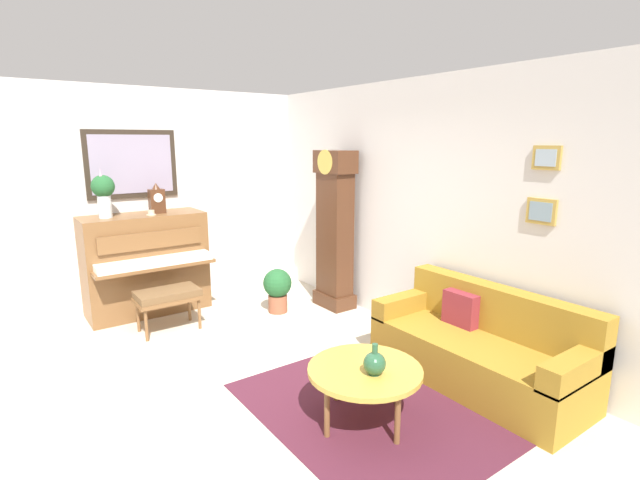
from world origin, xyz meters
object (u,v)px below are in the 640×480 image
at_px(flower_vase, 103,191).
at_px(piano, 146,263).
at_px(grandfather_clock, 335,234).
at_px(teacup, 151,213).
at_px(mantel_clock, 157,200).
at_px(couch, 480,348).
at_px(potted_plant, 277,287).
at_px(coffee_table, 365,372).
at_px(green_jug, 375,363).
at_px(piano_bench, 168,296).

bearing_deg(flower_vase, piano, 90.32).
height_order(grandfather_clock, teacup, grandfather_clock).
distance_m(flower_vase, teacup, 0.58).
relative_size(mantel_clock, flower_vase, 0.66).
bearing_deg(couch, flower_vase, -146.78).
height_order(couch, potted_plant, couch).
distance_m(coffee_table, green_jug, 0.16).
distance_m(piano, flower_vase, 1.02).
relative_size(grandfather_clock, coffee_table, 2.31).
distance_m(piano, grandfather_clock, 2.40).
height_order(couch, teacup, teacup).
bearing_deg(teacup, mantel_clock, 131.69).
bearing_deg(piano_bench, teacup, 173.68).
bearing_deg(teacup, piano_bench, -6.32).
height_order(piano, green_jug, piano).
xyz_separation_m(grandfather_clock, coffee_table, (2.21, -1.39, -0.55)).
bearing_deg(green_jug, potted_plant, 165.14).
xyz_separation_m(coffee_table, green_jug, (0.11, -0.01, 0.12)).
bearing_deg(piano_bench, coffee_table, 13.61).
xyz_separation_m(flower_vase, teacup, (0.10, 0.50, -0.29)).
bearing_deg(flower_vase, grandfather_clock, 63.91).
bearing_deg(piano_bench, flower_vase, -150.47).
relative_size(couch, flower_vase, 3.28).
xyz_separation_m(teacup, green_jug, (3.43, 0.56, -0.75)).
distance_m(flower_vase, potted_plant, 2.35).
bearing_deg(coffee_table, green_jug, -3.78).
bearing_deg(piano_bench, grandfather_clock, 77.43).
bearing_deg(green_jug, piano, -169.68).
bearing_deg(potted_plant, couch, 12.64).
relative_size(coffee_table, flower_vase, 1.52).
bearing_deg(flower_vase, couch, 33.22).
bearing_deg(grandfather_clock, piano_bench, -102.57).
bearing_deg(mantel_clock, coffee_table, 7.76).
bearing_deg(piano, mantel_clock, 89.12).
height_order(piano, flower_vase, flower_vase).
xyz_separation_m(grandfather_clock, couch, (2.34, -0.14, -0.65)).
bearing_deg(piano_bench, green_jug, 12.92).
xyz_separation_m(teacup, potted_plant, (0.87, 1.24, -0.95)).
distance_m(piano, piano_bench, 0.79).
distance_m(grandfather_clock, coffee_table, 2.67).
bearing_deg(green_jug, piano_bench, -167.08).
bearing_deg(flower_vase, coffee_table, 17.41).
bearing_deg(couch, green_jug, -90.75).
relative_size(piano_bench, couch, 0.37).
height_order(grandfather_clock, potted_plant, grandfather_clock).
bearing_deg(flower_vase, potted_plant, 60.98).
distance_m(piano_bench, flower_vase, 1.45).
distance_m(grandfather_clock, mantel_clock, 2.26).
xyz_separation_m(piano, teacup, (0.10, 0.08, 0.64)).
height_order(couch, mantel_clock, mantel_clock).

